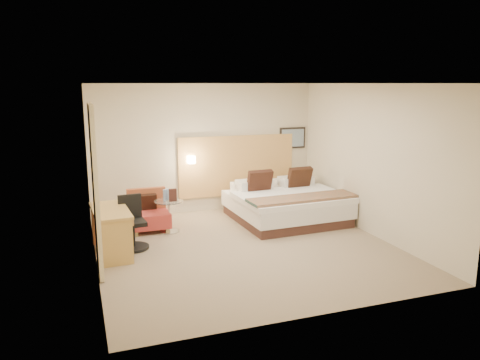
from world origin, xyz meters
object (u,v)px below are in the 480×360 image
object	(u,v)px
bed	(286,204)
desk_chair	(132,227)
side_table	(169,215)
desk	(112,219)
lounge_chair	(149,214)

from	to	relation	value
bed	desk_chair	size ratio (longest dim) A/B	2.44
desk_chair	side_table	bearing A→B (deg)	41.91
bed	desk_chair	bearing A→B (deg)	-167.83
side_table	desk	bearing A→B (deg)	-142.24
bed	lounge_chair	bearing A→B (deg)	174.78
lounge_chair	desk_chair	size ratio (longest dim) A/B	0.86
lounge_chair	desk_chair	world-z (taller)	desk_chair
side_table	desk	distance (m)	1.37
desk_chair	lounge_chair	bearing A→B (deg)	66.33
lounge_chair	desk	bearing A→B (deg)	-124.05
side_table	desk	world-z (taller)	desk
bed	desk_chair	xyz separation A→B (m)	(-3.10, -0.67, 0.04)
bed	desk	bearing A→B (deg)	-166.37
lounge_chair	desk_chair	bearing A→B (deg)	-113.67
bed	desk	world-z (taller)	bed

